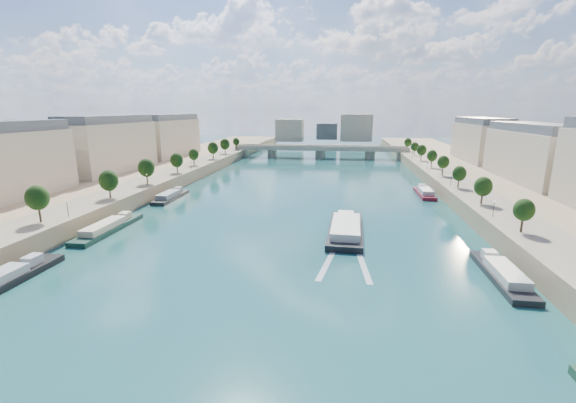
% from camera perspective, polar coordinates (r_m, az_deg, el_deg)
% --- Properties ---
extents(ground, '(700.00, 700.00, 0.00)m').
position_cam_1_polar(ground, '(118.98, 0.65, -1.70)').
color(ground, '#0D3639').
rests_on(ground, ground).
extents(quay_left, '(44.00, 520.00, 5.00)m').
position_cam_1_polar(quay_left, '(146.13, -28.59, 0.51)').
color(quay_left, '#9E8460').
rests_on(quay_left, ground).
extents(quay_right, '(44.00, 520.00, 5.00)m').
position_cam_1_polar(quay_right, '(130.48, 33.82, -1.54)').
color(quay_right, '#9E8460').
rests_on(quay_right, ground).
extents(pave_left, '(14.00, 520.00, 0.10)m').
position_cam_1_polar(pave_left, '(137.21, -23.67, 1.37)').
color(pave_left, gray).
rests_on(pave_left, quay_left).
extents(pave_right, '(14.00, 520.00, 0.10)m').
position_cam_1_polar(pave_right, '(124.10, 27.74, -0.24)').
color(pave_right, gray).
rests_on(pave_right, quay_right).
extents(trees_left, '(4.80, 268.80, 8.26)m').
position_cam_1_polar(trees_left, '(136.92, -22.74, 3.75)').
color(trees_left, '#382B1E').
rests_on(trees_left, ground).
extents(trees_right, '(4.80, 268.80, 8.26)m').
position_cam_1_polar(trees_right, '(131.75, 25.77, 3.11)').
color(trees_right, '#382B1E').
rests_on(trees_right, ground).
extents(lamps_left, '(0.36, 200.36, 4.28)m').
position_cam_1_polar(lamps_left, '(126.04, -24.40, 1.58)').
color(lamps_left, black).
rests_on(lamps_left, ground).
extents(lamps_right, '(0.36, 200.36, 4.28)m').
position_cam_1_polar(lamps_right, '(126.77, 25.23, 1.56)').
color(lamps_right, black).
rests_on(lamps_right, ground).
extents(buildings_left, '(16.00, 226.00, 23.20)m').
position_cam_1_polar(buildings_left, '(161.41, -30.37, 6.43)').
color(buildings_left, beige).
rests_on(buildings_left, ground).
extents(skyline, '(79.00, 42.00, 22.00)m').
position_cam_1_polar(skyline, '(333.95, 6.26, 10.61)').
color(skyline, beige).
rests_on(skyline, ground).
extents(bridge, '(112.00, 12.00, 8.15)m').
position_cam_1_polar(bridge, '(254.42, 4.80, 7.59)').
color(bridge, '#C1B79E').
rests_on(bridge, ground).
extents(tour_barge, '(9.32, 29.94, 4.03)m').
position_cam_1_polar(tour_barge, '(100.39, 8.53, -4.07)').
color(tour_barge, black).
rests_on(tour_barge, ground).
extents(wake, '(10.76, 26.00, 0.04)m').
position_cam_1_polar(wake, '(85.16, 8.52, -8.15)').
color(wake, silver).
rests_on(wake, ground).
extents(moored_barges_left, '(5.00, 154.26, 3.60)m').
position_cam_1_polar(moored_barges_left, '(89.17, -35.92, -9.12)').
color(moored_barges_left, '#172233').
rests_on(moored_barges_left, ground).
extents(moored_barges_right, '(5.00, 163.17, 3.60)m').
position_cam_1_polar(moored_barges_right, '(74.30, 32.38, -12.90)').
color(moored_barges_right, black).
rests_on(moored_barges_right, ground).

